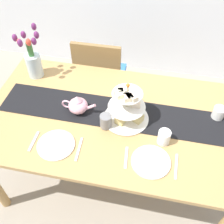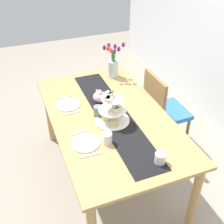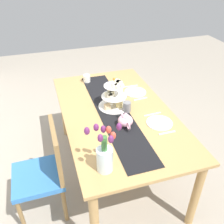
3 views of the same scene
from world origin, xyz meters
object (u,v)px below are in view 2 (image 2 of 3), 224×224
at_px(fork_left, 64,97).
at_px(mug_grey, 98,111).
at_px(dinner_plate_left, 68,105).
at_px(knife_right, 91,155).
at_px(tiered_cake_stand, 112,110).
at_px(knife_left, 72,113).
at_px(tulip_vase, 113,64).
at_px(dinner_plate_right, 86,143).
at_px(dining_table, 109,124).
at_px(fork_right, 81,132).
at_px(chair_left, 162,108).
at_px(mug_white_text, 107,138).
at_px(teapot, 100,96).
at_px(cream_jug, 160,158).

bearing_deg(fork_left, mug_grey, 27.21).
relative_size(dinner_plate_left, knife_right, 1.35).
distance_m(tiered_cake_stand, knife_right, 0.47).
distance_m(knife_left, knife_right, 0.58).
distance_m(tulip_vase, dinner_plate_right, 1.14).
xyz_separation_m(dining_table, mug_grey, (-0.03, -0.09, 0.15)).
relative_size(fork_left, knife_left, 0.88).
bearing_deg(dining_table, fork_right, -64.77).
height_order(chair_left, mug_white_text, chair_left).
bearing_deg(tiered_cake_stand, dining_table, -179.49).
xyz_separation_m(tulip_vase, fork_right, (0.81, -0.61, -0.14)).
bearing_deg(teapot, chair_left, 92.58).
relative_size(tiered_cake_stand, dinner_plate_right, 1.32).
relative_size(dining_table, cream_jug, 20.50).
height_order(cream_jug, fork_right, cream_jug).
relative_size(teapot, mug_white_text, 2.51).
bearing_deg(dinner_plate_left, fork_left, 180.00).
xyz_separation_m(teapot, fork_left, (-0.20, -0.30, -0.06)).
xyz_separation_m(knife_right, mug_white_text, (-0.09, 0.16, 0.04)).
xyz_separation_m(tiered_cake_stand, knife_left, (-0.24, -0.30, -0.11)).
height_order(teapot, dinner_plate_left, teapot).
height_order(teapot, mug_white_text, teapot).
distance_m(dining_table, fork_left, 0.54).
bearing_deg(tiered_cake_stand, dinner_plate_right, -56.94).
height_order(chair_left, tulip_vase, tulip_vase).
bearing_deg(fork_left, tiered_cake_stand, 29.83).
bearing_deg(knife_right, mug_white_text, 118.69).
relative_size(tiered_cake_stand, tulip_vase, 0.79).
distance_m(tulip_vase, mug_white_text, 1.11).
bearing_deg(dinner_plate_right, knife_left, 180.00).
bearing_deg(mug_white_text, teapot, 166.36).
height_order(knife_left, dinner_plate_right, dinner_plate_right).
relative_size(chair_left, knife_left, 5.35).
bearing_deg(chair_left, tiered_cake_stand, -63.54).
bearing_deg(mug_grey, knife_right, -24.65).
bearing_deg(teapot, fork_left, -123.33).
distance_m(dining_table, teapot, 0.29).
relative_size(knife_left, knife_right, 1.00).
bearing_deg(fork_left, tulip_vase, 111.17).
bearing_deg(mug_white_text, chair_left, 125.33).
height_order(cream_jug, mug_grey, mug_grey).
height_order(tiered_cake_stand, knife_right, tiered_cake_stand).
distance_m(dinner_plate_left, knife_right, 0.72).
xyz_separation_m(knife_left, dinner_plate_right, (0.43, 0.00, 0.00)).
height_order(tiered_cake_stand, fork_left, tiered_cake_stand).
xyz_separation_m(tulip_vase, cream_jug, (1.35, -0.17, -0.10)).
xyz_separation_m(knife_left, knife_right, (0.58, 0.00, 0.00)).
relative_size(chair_left, knife_right, 5.35).
relative_size(dining_table, mug_grey, 18.34).
relative_size(knife_left, fork_right, 1.13).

